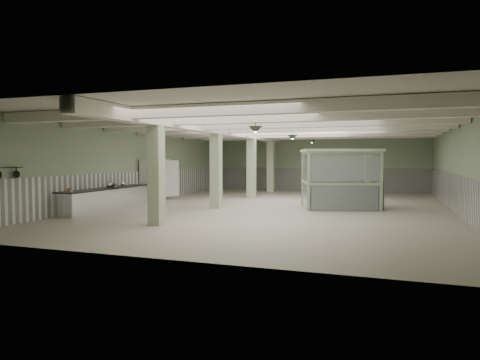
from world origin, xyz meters
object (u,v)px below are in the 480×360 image
(prep_counter, at_px, (108,199))
(walkin_cooler, at_px, (156,181))
(filing_cabinet, at_px, (377,195))
(guard_booth, at_px, (339,168))

(prep_counter, relative_size, walkin_cooler, 2.53)
(walkin_cooler, relative_size, filing_cabinet, 1.73)
(walkin_cooler, height_order, guard_booth, guard_booth)
(walkin_cooler, bearing_deg, guard_booth, -1.45)
(guard_booth, bearing_deg, prep_counter, -173.59)
(prep_counter, distance_m, guard_booth, 9.89)
(guard_booth, distance_m, filing_cabinet, 1.91)
(guard_booth, height_order, filing_cabinet, guard_booth)
(prep_counter, relative_size, filing_cabinet, 4.37)
(prep_counter, distance_m, filing_cabinet, 11.23)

